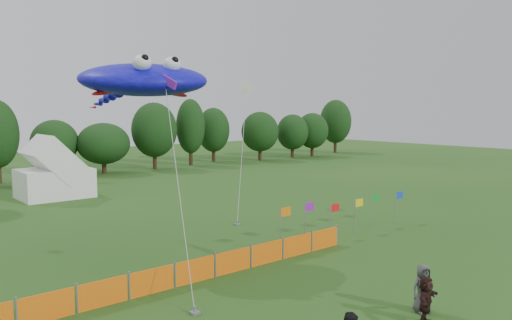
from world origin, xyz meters
TOP-DOWN VIEW (x-y plane):
  - treeline at (1.61, 44.93)m, footprint 104.57×8.78m
  - tent_right at (0.57, 32.33)m, footprint 5.48×4.38m
  - barrier_fence at (-1.67, 7.98)m, footprint 17.90×0.06m
  - flag_row at (9.07, 9.03)m, footprint 10.73×0.48m
  - spectator_e at (2.85, 0.16)m, footprint 1.01×0.85m
  - spectator_f at (2.12, -0.41)m, footprint 1.58×0.91m
  - stingray_kite at (-1.30, 13.20)m, footprint 7.46×15.81m
  - small_kite_white at (10.43, 19.74)m, footprint 6.63×6.52m

SIDE VIEW (x-z plane):
  - barrier_fence at x=-1.67m, z-range 0.00..1.00m
  - spectator_f at x=2.12m, z-range 0.00..1.62m
  - spectator_e at x=2.85m, z-range 0.00..1.75m
  - flag_row at x=9.07m, z-range 0.27..2.55m
  - tent_right at x=0.57m, z-range 0.02..3.89m
  - treeline at x=1.61m, z-range 0.00..8.36m
  - small_kite_white at x=10.43m, z-range 2.02..11.61m
  - stingray_kite at x=-1.30m, z-range 3.74..13.46m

